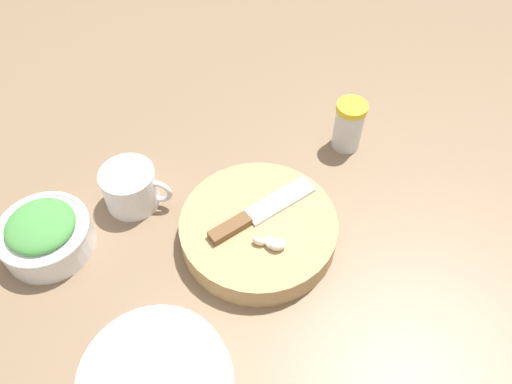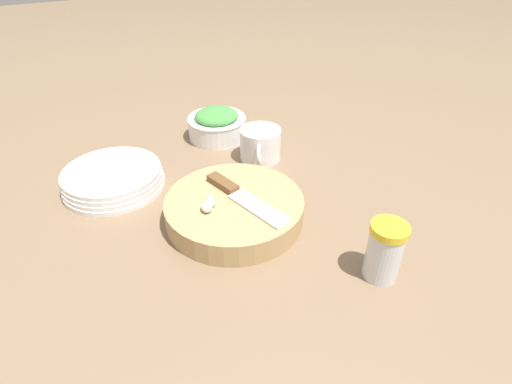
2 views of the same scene
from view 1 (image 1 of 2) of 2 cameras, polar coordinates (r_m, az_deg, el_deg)
name	(u,v)px [view 1 (image 1 of 2)]	position (r m, az deg, el deg)	size (l,w,h in m)	color
ground_plane	(244,218)	(0.83, -1.37, -2.97)	(5.00, 5.00, 0.00)	#7F664C
cutting_board	(258,229)	(0.79, 0.28, -4.31)	(0.25, 0.25, 0.04)	tan
chef_knife	(256,214)	(0.77, 0.03, -2.48)	(0.19, 0.08, 0.01)	brown
garlic_cloves	(271,243)	(0.74, 1.78, -5.87)	(0.05, 0.04, 0.02)	silver
herb_bowl	(45,234)	(0.83, -22.99, -4.41)	(0.14, 0.14, 0.07)	white
spice_jar	(349,125)	(0.92, 10.55, 7.51)	(0.06, 0.06, 0.10)	silver
coffee_mug	(131,188)	(0.85, -14.07, 0.47)	(0.11, 0.09, 0.07)	white
plate_stack	(155,381)	(0.70, -11.45, -20.37)	(0.20, 0.20, 0.04)	white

